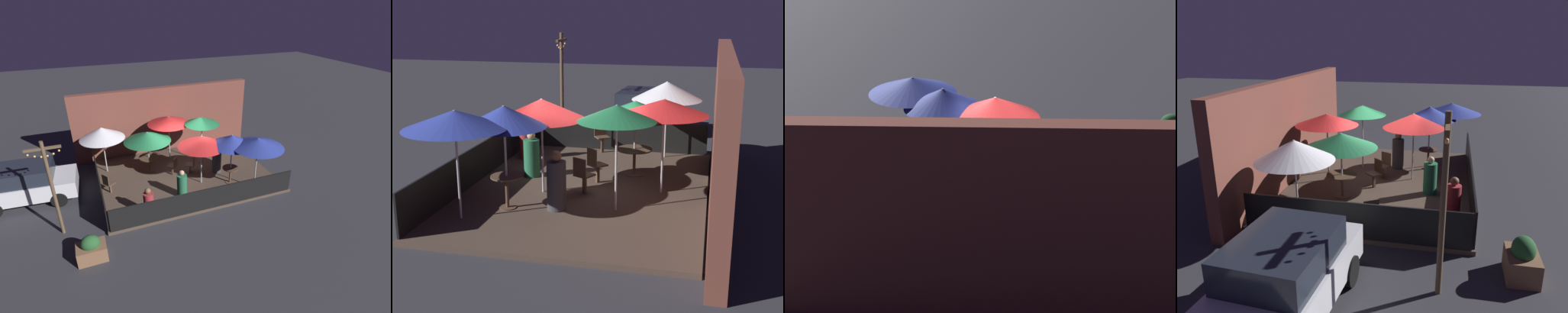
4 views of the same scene
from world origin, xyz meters
TOP-DOWN VIEW (x-y plane):
  - ground_plane at (0.00, 0.00)m, footprint 60.00×60.00m
  - patio_deck at (0.00, 0.00)m, footprint 7.88×5.92m
  - building_wall at (0.00, 3.19)m, footprint 9.48×0.36m
  - fence_front at (0.00, -2.91)m, footprint 7.68×0.05m
  - fence_side_left at (-3.90, 0.00)m, footprint 0.05×5.72m
  - patio_umbrella_0 at (1.71, -1.45)m, footprint 1.88×1.88m
  - patio_umbrella_1 at (-1.45, 0.98)m, footprint 2.21×2.21m
  - patio_umbrella_2 at (0.48, -0.99)m, footprint 2.08×2.08m
  - patio_umbrella_3 at (-0.14, 1.85)m, footprint 2.12×2.12m
  - patio_umbrella_4 at (1.30, 0.97)m, footprint 1.73×1.73m
  - patio_umbrella_5 at (-3.41, 1.62)m, footprint 2.07×2.07m
  - patio_umbrella_6 at (2.53, -2.20)m, footprint 2.19×2.19m
  - dining_table_0 at (1.71, -1.45)m, footprint 0.72×0.72m
  - dining_table_1 at (-1.45, 0.98)m, footprint 0.95×0.95m
  - patio_chair_0 at (-0.49, 0.12)m, footprint 0.56×0.56m
  - patio_chair_1 at (-3.55, -0.36)m, footprint 0.55×0.55m
  - patio_chair_2 at (0.37, -0.02)m, footprint 0.54×0.54m
  - patron_0 at (-0.68, -1.67)m, footprint 0.56×0.56m
  - patron_1 at (-2.28, -2.40)m, footprint 0.44×0.44m
  - patron_2 at (1.55, -0.33)m, footprint 0.48×0.48m
  - planter_box at (-4.54, -3.85)m, footprint 0.94×0.66m
  - light_post at (-5.44, -2.16)m, footprint 1.10×0.12m
  - parked_car_0 at (-6.67, 0.49)m, footprint 3.93×1.99m

SIDE VIEW (x-z plane):
  - ground_plane at x=0.00m, z-range 0.00..0.00m
  - patio_deck at x=0.00m, z-range 0.00..0.12m
  - planter_box at x=-4.54m, z-range -0.07..0.87m
  - fence_front at x=0.00m, z-range 0.12..1.07m
  - fence_side_left at x=-3.90m, z-range 0.12..1.07m
  - patio_chair_2 at x=0.37m, z-range 0.16..1.07m
  - patio_chair_0 at x=-0.49m, z-range 0.17..1.10m
  - patio_chair_1 at x=-3.55m, z-range 0.17..1.11m
  - patron_1 at x=-2.28m, z-range 0.05..1.25m
  - patron_0 at x=-0.68m, z-range 0.04..1.27m
  - dining_table_1 at x=-1.45m, z-range 0.34..1.06m
  - dining_table_0 at x=1.71m, z-range 0.33..1.09m
  - patron_2 at x=1.55m, z-range 0.04..1.41m
  - parked_car_0 at x=-6.67m, z-range 0.03..1.65m
  - building_wall at x=0.00m, z-range 0.00..3.57m
  - patio_umbrella_1 at x=-1.45m, z-range 0.90..2.93m
  - light_post at x=-5.44m, z-range 0.23..3.89m
  - patio_umbrella_5 at x=-3.41m, z-range 0.99..3.28m
  - patio_umbrella_2 at x=0.48m, z-range 1.03..3.35m
  - patio_umbrella_0 at x=1.71m, z-range 1.06..3.41m
  - patio_umbrella_3 at x=-0.14m, z-range 1.09..3.40m
  - patio_umbrella_6 at x=2.53m, z-range 1.11..3.48m
  - patio_umbrella_4 at x=1.30m, z-range 1.13..3.53m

